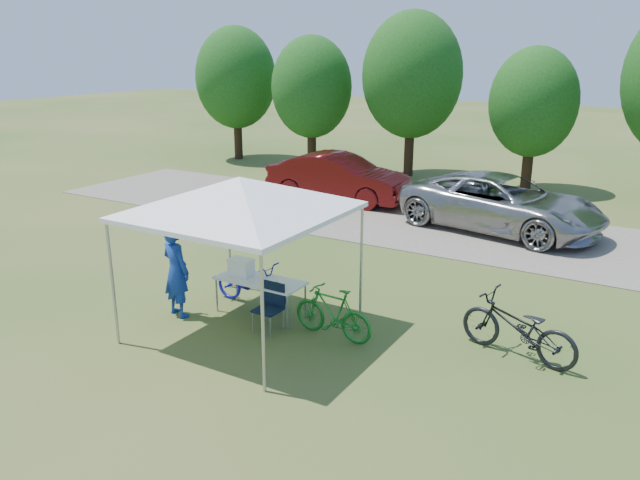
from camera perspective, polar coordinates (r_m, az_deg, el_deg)
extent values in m
plane|color=#2D5119|center=(11.14, -6.87, -8.14)|extent=(100.00, 100.00, 0.00)
cube|color=gray|center=(17.74, 8.98, 1.49)|extent=(24.00, 5.00, 0.02)
cylinder|color=#A5A5AA|center=(10.71, -18.42, -3.89)|extent=(0.05, 0.05, 2.10)
cylinder|color=#A5A5AA|center=(8.79, -5.25, -7.71)|extent=(0.05, 0.05, 2.10)
cylinder|color=#A5A5AA|center=(12.73, -8.32, 0.15)|extent=(0.05, 0.05, 2.10)
cylinder|color=#A5A5AA|center=(11.17, 3.78, -2.15)|extent=(0.05, 0.05, 2.10)
cube|color=white|center=(10.41, -7.29, 2.58)|extent=(3.15, 3.15, 0.08)
pyramid|color=white|center=(10.28, -7.41, 5.76)|extent=(4.53, 4.53, 0.55)
cylinder|color=#382314|center=(28.14, -7.49, 9.28)|extent=(0.36, 0.36, 1.89)
ellipsoid|color=#144711|center=(27.91, -7.70, 14.50)|extent=(3.46, 3.46, 4.32)
cylinder|color=#382314|center=(25.64, -0.76, 8.50)|extent=(0.36, 0.36, 1.75)
ellipsoid|color=#144711|center=(25.39, -0.78, 13.81)|extent=(3.20, 3.20, 4.00)
cylinder|color=#382314|center=(24.35, 8.13, 8.20)|extent=(0.36, 0.36, 2.03)
ellipsoid|color=#144711|center=(24.08, 8.42, 14.69)|extent=(3.71, 3.71, 4.64)
cylinder|color=#382314|center=(22.86, 18.41, 6.39)|extent=(0.36, 0.36, 1.61)
ellipsoid|color=#144711|center=(22.59, 18.94, 11.83)|extent=(2.94, 2.94, 3.68)
cube|color=white|center=(11.46, -5.51, -3.70)|extent=(1.68, 0.70, 0.04)
cylinder|color=#A5A5AA|center=(11.83, -9.43, -4.97)|extent=(0.04, 0.04, 0.65)
cylinder|color=#A5A5AA|center=(10.94, -3.01, -6.63)|extent=(0.04, 0.04, 0.65)
cylinder|color=#A5A5AA|center=(12.26, -7.64, -4.09)|extent=(0.04, 0.04, 0.65)
cylinder|color=#A5A5AA|center=(11.40, -1.34, -5.60)|extent=(0.04, 0.04, 0.65)
cube|color=black|center=(10.88, -4.79, -6.38)|extent=(0.44, 0.44, 0.04)
cube|color=black|center=(10.95, -4.18, -4.91)|extent=(0.43, 0.05, 0.43)
cylinder|color=#A5A5AA|center=(10.93, -6.17, -7.52)|extent=(0.02, 0.02, 0.38)
cylinder|color=#A5A5AA|center=(10.72, -4.52, -7.97)|extent=(0.02, 0.02, 0.38)
cylinder|color=#A5A5AA|center=(11.21, -5.00, -6.83)|extent=(0.02, 0.02, 0.38)
cylinder|color=#A5A5AA|center=(11.01, -3.37, -7.26)|extent=(0.02, 0.02, 0.38)
cube|color=white|center=(11.65, -7.22, -2.57)|extent=(0.42, 0.28, 0.28)
cube|color=white|center=(11.59, -7.25, -1.83)|extent=(0.44, 0.30, 0.04)
cylinder|color=gold|center=(11.19, -3.99, -3.95)|extent=(0.07, 0.07, 0.05)
imported|color=navy|center=(11.61, -13.02, -2.76)|extent=(0.70, 0.53, 1.73)
imported|color=#1815BB|center=(11.99, -6.30, -3.96)|extent=(1.69, 0.66, 0.87)
imported|color=#1B7925|center=(10.61, 1.18, -6.64)|extent=(1.54, 0.52, 0.91)
imported|color=black|center=(10.41, 17.65, -7.64)|extent=(2.05, 1.07, 1.02)
imported|color=#9B9C98|center=(17.37, 16.27, 3.26)|extent=(5.75, 3.45, 1.49)
imported|color=#4A0C0C|center=(19.97, 1.73, 5.71)|extent=(4.66, 1.83, 1.51)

